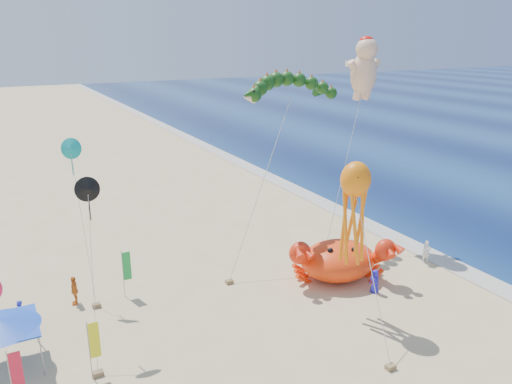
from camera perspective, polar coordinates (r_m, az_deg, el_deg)
ground at (r=33.73m, az=4.69°, el=-11.02°), size 320.00×320.00×0.00m
foam_strip at (r=40.90m, az=19.09°, el=-6.66°), size 320.00×320.00×0.00m
crab_inflatable at (r=34.94m, az=9.50°, el=-7.58°), size 7.28×6.21×3.19m
dragon_kite at (r=37.27m, az=3.90°, el=11.44°), size 11.87×6.15×13.23m
cherub_kite at (r=40.49m, az=12.29°, el=13.81°), size 5.80×3.15×16.04m
octopus_kite at (r=28.89m, az=11.17°, el=-1.48°), size 2.73×6.45×9.38m
canopy_blue at (r=28.38m, az=-27.23°, el=-13.31°), size 3.79×3.79×2.71m
feather_flags at (r=28.40m, az=-22.28°, el=-13.59°), size 10.09×8.16×3.20m
beachgoers at (r=32.77m, az=-17.17°, el=-10.95°), size 30.36×10.44×1.87m
small_kites at (r=27.82m, az=-21.84°, el=-2.75°), size 6.66×12.47×10.15m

